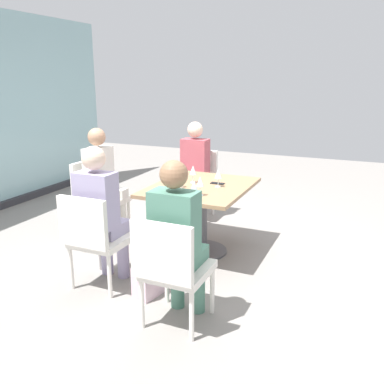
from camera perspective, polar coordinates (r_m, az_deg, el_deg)
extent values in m
plane|color=gray|center=(4.52, 1.17, -8.11)|extent=(12.00, 12.00, 0.00)
cube|color=#997551|center=(4.28, 1.22, 0.66)|extent=(1.19, 0.95, 0.04)
cylinder|color=#4C4C51|center=(4.39, 1.20, -3.96)|extent=(0.14, 0.14, 0.69)
cylinder|color=#4C4C51|center=(4.51, 1.17, -7.97)|extent=(0.56, 0.56, 0.02)
cube|color=silver|center=(3.78, -12.16, -6.40)|extent=(0.46, 0.46, 0.06)
cube|color=silver|center=(3.52, -14.76, -4.10)|extent=(0.05, 0.46, 0.42)
cylinder|color=silver|center=(3.92, -7.85, -8.97)|extent=(0.04, 0.04, 0.39)
cylinder|color=silver|center=(4.13, -12.64, -7.91)|extent=(0.04, 0.04, 0.39)
cylinder|color=silver|center=(3.62, -11.21, -11.29)|extent=(0.04, 0.04, 0.39)
cylinder|color=silver|center=(3.84, -16.19, -9.97)|extent=(0.04, 0.04, 0.39)
cube|color=silver|center=(5.45, 0.22, 0.72)|extent=(0.46, 0.46, 0.06)
cube|color=silver|center=(5.62, 1.24, 3.68)|extent=(0.05, 0.46, 0.42)
cylinder|color=silver|center=(5.42, -2.57, -1.85)|extent=(0.04, 0.04, 0.39)
cylinder|color=silver|center=(5.26, 1.34, -2.38)|extent=(0.04, 0.04, 0.39)
cylinder|color=silver|center=(5.76, -0.81, -0.77)|extent=(0.04, 0.04, 0.39)
cylinder|color=silver|center=(5.62, 2.90, -1.23)|extent=(0.04, 0.04, 0.39)
cube|color=silver|center=(4.94, -11.94, -1.18)|extent=(0.46, 0.46, 0.06)
cube|color=silver|center=(5.03, -14.41, 1.79)|extent=(0.46, 0.05, 0.42)
cylinder|color=silver|center=(4.74, -11.22, -4.70)|extent=(0.04, 0.04, 0.39)
cylinder|color=silver|center=(5.06, -8.64, -3.30)|extent=(0.04, 0.04, 0.39)
cylinder|color=silver|center=(4.98, -15.01, -3.98)|extent=(0.04, 0.04, 0.39)
cylinder|color=silver|center=(5.27, -12.32, -2.70)|extent=(0.04, 0.04, 0.39)
cube|color=silver|center=(3.16, -1.94, -10.60)|extent=(0.46, 0.46, 0.06)
cube|color=silver|center=(2.85, -4.19, -8.26)|extent=(0.05, 0.46, 0.42)
cylinder|color=silver|center=(3.35, 2.79, -13.28)|extent=(0.04, 0.04, 0.39)
cylinder|color=silver|center=(3.50, -3.47, -12.00)|extent=(0.04, 0.04, 0.39)
cylinder|color=silver|center=(3.03, -0.06, -16.62)|extent=(0.04, 0.04, 0.39)
cylinder|color=silver|center=(3.19, -6.87, -14.97)|extent=(0.04, 0.04, 0.39)
cylinder|color=#9E93B7|center=(3.94, -9.43, -8.41)|extent=(0.11, 0.11, 0.45)
cube|color=#9E93B7|center=(3.76, -10.41, -5.03)|extent=(0.32, 0.13, 0.11)
cylinder|color=#9E93B7|center=(4.04, -11.59, -7.93)|extent=(0.11, 0.11, 0.45)
cube|color=#9E93B7|center=(3.86, -12.63, -4.61)|extent=(0.32, 0.13, 0.11)
cube|color=#9E93B7|center=(3.62, -12.96, -1.07)|extent=(0.20, 0.34, 0.48)
sphere|color=beige|center=(3.54, -13.31, 4.53)|extent=(0.20, 0.20, 0.20)
cylinder|color=#B24C56|center=(5.38, -1.41, -1.62)|extent=(0.11, 0.11, 0.45)
cube|color=#B24C56|center=(5.39, -1.00, 1.50)|extent=(0.32, 0.13, 0.11)
cylinder|color=#B24C56|center=(5.31, 0.34, -1.85)|extent=(0.11, 0.11, 0.45)
cube|color=#B24C56|center=(5.32, 0.76, 1.31)|extent=(0.32, 0.13, 0.11)
cube|color=#B24C56|center=(5.41, 0.43, 4.74)|extent=(0.20, 0.34, 0.48)
sphere|color=beige|center=(5.36, 0.44, 8.53)|extent=(0.20, 0.20, 0.20)
cylinder|color=silver|center=(4.83, -10.73, -3.92)|extent=(0.11, 0.11, 0.45)
cube|color=silver|center=(4.80, -11.84, -0.60)|extent=(0.13, 0.32, 0.11)
cylinder|color=silver|center=(4.97, -9.56, -3.30)|extent=(0.11, 0.11, 0.45)
cube|color=silver|center=(4.94, -10.64, -0.07)|extent=(0.13, 0.32, 0.11)
cube|color=silver|center=(4.88, -12.67, 3.18)|extent=(0.34, 0.20, 0.48)
sphere|color=tan|center=(4.82, -12.92, 7.36)|extent=(0.20, 0.20, 0.20)
cylinder|color=#4C7F6B|center=(3.35, 0.85, -12.66)|extent=(0.11, 0.11, 0.45)
cube|color=#4C7F6B|center=(3.15, 0.18, -8.92)|extent=(0.32, 0.13, 0.11)
cylinder|color=#4C7F6B|center=(3.42, -1.99, -12.08)|extent=(0.11, 0.11, 0.45)
cube|color=#4C7F6B|center=(3.22, -2.79, -8.38)|extent=(0.32, 0.13, 0.11)
cube|color=#4C7F6B|center=(2.97, -2.43, -4.38)|extent=(0.20, 0.34, 0.48)
sphere|color=#936B4C|center=(2.86, -2.51, 2.42)|extent=(0.20, 0.20, 0.20)
cylinder|color=silver|center=(4.23, 3.59, 0.74)|extent=(0.06, 0.06, 0.00)
cylinder|color=silver|center=(4.22, 3.60, 1.33)|extent=(0.01, 0.01, 0.08)
cone|color=silver|center=(4.20, 3.62, 2.52)|extent=(0.07, 0.07, 0.09)
cylinder|color=silver|center=(4.39, 0.14, 1.32)|extent=(0.06, 0.06, 0.00)
cylinder|color=silver|center=(4.38, 0.14, 1.89)|extent=(0.01, 0.01, 0.08)
cone|color=silver|center=(4.36, 0.14, 3.04)|extent=(0.07, 0.07, 0.09)
cylinder|color=silver|center=(3.92, 1.12, -0.44)|extent=(0.06, 0.06, 0.00)
cylinder|color=silver|center=(3.91, 1.12, 0.20)|extent=(0.01, 0.01, 0.08)
cone|color=silver|center=(3.88, 1.13, 1.48)|extent=(0.07, 0.07, 0.09)
cylinder|color=silver|center=(4.37, -2.76, 1.23)|extent=(0.06, 0.06, 0.00)
cylinder|color=silver|center=(4.36, -2.76, 1.81)|extent=(0.01, 0.01, 0.08)
cone|color=silver|center=(4.34, -2.78, 2.96)|extent=(0.07, 0.07, 0.09)
cylinder|color=silver|center=(3.76, 0.29, -1.14)|extent=(0.06, 0.06, 0.00)
cylinder|color=silver|center=(3.74, 0.29, -0.48)|extent=(0.01, 0.01, 0.08)
cone|color=silver|center=(3.72, 0.29, 0.85)|extent=(0.07, 0.07, 0.09)
cylinder|color=white|center=(4.20, -1.71, 1.24)|extent=(0.08, 0.08, 0.09)
cube|color=black|center=(4.36, 3.52, 1.19)|extent=(0.07, 0.14, 0.01)
cube|color=beige|center=(3.65, -5.77, -11.79)|extent=(0.32, 0.21, 0.28)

